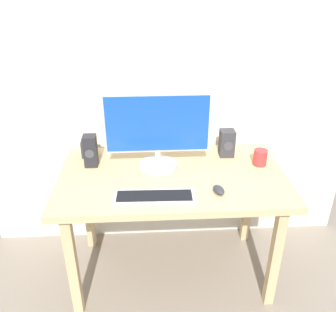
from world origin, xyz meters
name	(u,v)px	position (x,y,z in m)	size (l,w,h in m)	color
ground_plane	(171,269)	(0.00, 0.00, 0.00)	(6.00, 6.00, 0.00)	gray
wall_back	(168,32)	(0.00, 0.42, 1.50)	(2.58, 0.04, 3.00)	silver
desk	(172,186)	(0.00, 0.00, 0.68)	(1.33, 0.77, 0.76)	tan
monitor	(157,129)	(-0.08, 0.11, 1.00)	(0.62, 0.24, 0.46)	silver
keyboard_primary	(154,197)	(-0.11, -0.25, 0.77)	(0.43, 0.14, 0.02)	silver
mouse	(219,190)	(0.24, -0.22, 0.78)	(0.05, 0.09, 0.04)	#333338
speaker_right	(227,143)	(0.37, 0.22, 0.85)	(0.09, 0.09, 0.17)	#333338
speaker_left	(90,151)	(-0.49, 0.14, 0.86)	(0.08, 0.08, 0.20)	#232328
audio_controller	(89,149)	(-0.52, 0.26, 0.82)	(0.09, 0.09, 0.11)	#333338
coffee_mug	(260,157)	(0.55, 0.09, 0.81)	(0.08, 0.08, 0.10)	red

